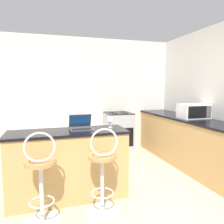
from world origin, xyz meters
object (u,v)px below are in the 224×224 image
(stove_range, at_px, (118,133))
(wine_glass_tall, at_px, (110,119))
(wine_glass_short, at_px, (110,121))
(laptop, at_px, (81,125))
(bar_stool_far, at_px, (103,173))
(bar_stool_near, at_px, (41,180))
(microwave, at_px, (194,111))

(stove_range, relative_size, wine_glass_tall, 5.71)
(wine_glass_tall, relative_size, wine_glass_short, 0.99)
(laptop, xyz_separation_m, wine_glass_short, (0.36, -0.19, 0.07))
(laptop, distance_m, wine_glass_tall, 0.43)
(bar_stool_far, height_order, laptop, laptop)
(laptop, height_order, wine_glass_short, laptop)
(bar_stool_far, xyz_separation_m, wine_glass_tall, (0.26, 0.58, 0.54))
(bar_stool_near, relative_size, wine_glass_tall, 6.41)
(wine_glass_tall, bearing_deg, wine_glass_short, -106.74)
(bar_stool_near, xyz_separation_m, bar_stool_far, (0.69, 0.00, 0.00))
(laptop, relative_size, wine_glass_short, 1.90)
(wine_glass_short, bearing_deg, bar_stool_near, -156.83)
(stove_range, height_order, wine_glass_tall, wine_glass_tall)
(laptop, bearing_deg, bar_stool_near, -132.60)
(bar_stool_near, bearing_deg, stove_range, 54.07)
(bar_stool_far, xyz_separation_m, stove_range, (0.95, 2.26, -0.03))
(wine_glass_short, bearing_deg, microwave, 19.60)
(stove_range, relative_size, wine_glass_short, 5.68)
(bar_stool_far, height_order, wine_glass_tall, wine_glass_tall)
(microwave, bearing_deg, stove_range, 130.55)
(wine_glass_tall, bearing_deg, laptop, -179.73)
(bar_stool_near, height_order, wine_glass_tall, wine_glass_tall)
(wine_glass_short, bearing_deg, laptop, 152.14)
(bar_stool_near, height_order, wine_glass_short, wine_glass_short)
(stove_range, height_order, wine_glass_short, wine_glass_short)
(stove_range, distance_m, wine_glass_tall, 1.91)
(laptop, bearing_deg, wine_glass_tall, 0.27)
(bar_stool_near, distance_m, bar_stool_far, 0.69)
(wine_glass_tall, distance_m, wine_glass_short, 0.20)
(bar_stool_near, xyz_separation_m, wine_glass_tall, (0.95, 0.58, 0.54))
(microwave, bearing_deg, bar_stool_far, -153.00)
(stove_range, bearing_deg, wine_glass_short, -111.67)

